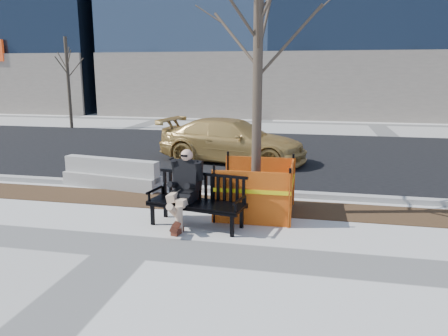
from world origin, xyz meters
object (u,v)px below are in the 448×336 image
at_px(bench, 197,226).
at_px(jersey_barrier_left, 112,187).
at_px(seated_man, 186,223).
at_px(tree_fence, 255,213).
at_px(sedan, 232,162).

xyz_separation_m(bench, jersey_barrier_left, (-2.84, 2.29, 0.00)).
distance_m(bench, jersey_barrier_left, 3.65).
relative_size(seated_man, tree_fence, 0.25).
xyz_separation_m(sedan, jersey_barrier_left, (-2.37, -3.74, 0.00)).
relative_size(seated_man, sedan, 0.30).
bearing_deg(bench, sedan, 105.02).
distance_m(bench, sedan, 6.05).
bearing_deg(tree_fence, jersey_barrier_left, 161.24).
bearing_deg(sedan, jersey_barrier_left, 158.11).
xyz_separation_m(seated_man, tree_fence, (1.23, 0.90, 0.00)).
distance_m(seated_man, sedan, 5.94).
distance_m(tree_fence, jersey_barrier_left, 4.03).
bearing_deg(jersey_barrier_left, tree_fence, -9.71).
height_order(tree_fence, sedan, tree_fence).
relative_size(seated_man, jersey_barrier_left, 0.55).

